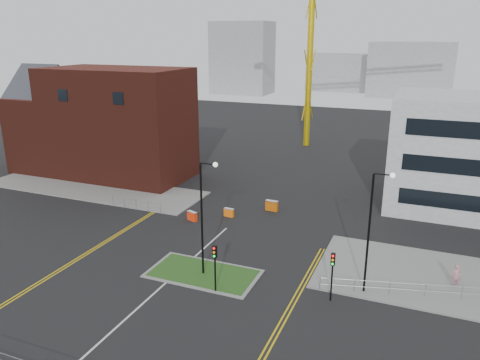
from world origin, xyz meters
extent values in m
plane|color=black|center=(0.00, 0.00, 0.00)|extent=(200.00, 200.00, 0.00)
cube|color=slate|center=(-20.00, 22.00, 0.06)|extent=(28.00, 8.00, 0.12)
cube|color=slate|center=(2.00, 8.00, 0.04)|extent=(8.60, 4.60, 0.08)
cube|color=#1E4E1A|center=(2.00, 8.00, 0.06)|extent=(8.00, 4.00, 0.12)
cube|color=#4E1C13|center=(-20.00, 28.00, 7.00)|extent=(18.00, 10.00, 14.00)
cube|color=black|center=(-24.00, 22.98, 11.00)|extent=(1.40, 0.10, 1.40)
cube|color=black|center=(-16.00, 22.98, 11.00)|extent=(1.40, 0.10, 1.40)
cube|color=#4E1C13|center=(-32.00, 28.00, 5.00)|extent=(6.00, 10.00, 10.00)
cube|color=#2D3038|center=(-32.00, 28.00, 10.00)|extent=(6.40, 8.49, 8.49)
cylinder|color=yellow|center=(-2.00, 55.00, 19.03)|extent=(1.00, 1.00, 38.06)
cylinder|color=black|center=(2.00, 8.00, 4.50)|extent=(0.16, 0.16, 9.00)
cylinder|color=black|center=(2.60, 8.00, 9.00)|extent=(1.20, 0.10, 0.10)
sphere|color=silver|center=(3.20, 8.00, 9.00)|extent=(0.36, 0.36, 0.36)
cylinder|color=black|center=(14.00, 10.00, 4.50)|extent=(0.16, 0.16, 9.00)
cylinder|color=black|center=(14.60, 10.00, 9.00)|extent=(1.20, 0.10, 0.10)
sphere|color=silver|center=(15.20, 10.00, 9.00)|extent=(0.36, 0.36, 0.36)
cylinder|color=black|center=(4.00, 6.00, 1.50)|extent=(0.12, 0.12, 3.00)
cube|color=black|center=(4.00, 6.00, 3.20)|extent=(0.28, 0.22, 0.90)
sphere|color=red|center=(4.00, 5.87, 3.50)|extent=(0.18, 0.18, 0.18)
sphere|color=orange|center=(4.00, 5.87, 3.20)|extent=(0.18, 0.18, 0.18)
sphere|color=#0CCC33|center=(4.00, 5.87, 2.90)|extent=(0.18, 0.18, 0.18)
cylinder|color=black|center=(12.00, 8.00, 1.50)|extent=(0.12, 0.12, 3.00)
cube|color=black|center=(12.00, 8.00, 3.20)|extent=(0.28, 0.22, 0.90)
sphere|color=red|center=(12.00, 7.87, 3.50)|extent=(0.18, 0.18, 0.18)
sphere|color=orange|center=(12.00, 7.87, 3.20)|extent=(0.18, 0.18, 0.18)
sphere|color=#0CCC33|center=(12.00, 7.87, 2.90)|extent=(0.18, 0.18, 0.18)
cylinder|color=gray|center=(-11.00, 18.00, 1.05)|extent=(6.00, 0.04, 0.04)
cylinder|color=gray|center=(-11.00, 18.00, 0.55)|extent=(6.00, 0.04, 0.04)
cylinder|color=gray|center=(-14.00, 18.00, 0.55)|extent=(0.05, 0.05, 1.10)
cylinder|color=gray|center=(-8.00, 18.00, 0.55)|extent=(0.05, 0.05, 1.10)
cylinder|color=gray|center=(20.50, 11.50, 1.05)|extent=(19.01, 5.04, 0.04)
cylinder|color=gray|center=(20.50, 11.50, 0.55)|extent=(19.01, 5.04, 0.04)
cylinder|color=gray|center=(11.00, 9.00, 0.55)|extent=(0.05, 0.05, 1.10)
cube|color=silver|center=(0.00, 2.00, 0.01)|extent=(0.15, 30.00, 0.01)
cube|color=gold|center=(-9.00, 10.00, 0.01)|extent=(0.12, 24.00, 0.01)
cube|color=gold|center=(-8.70, 10.00, 0.01)|extent=(0.12, 24.00, 0.01)
cube|color=gold|center=(9.50, 6.00, 0.01)|extent=(0.12, 20.00, 0.01)
cube|color=gold|center=(9.80, 6.00, 0.01)|extent=(0.12, 20.00, 0.01)
cube|color=gray|center=(-40.00, 120.00, 11.00)|extent=(18.00, 12.00, 22.00)
cube|color=gray|center=(10.00, 130.00, 8.00)|extent=(24.00, 12.00, 16.00)
cube|color=gray|center=(-8.00, 140.00, 6.00)|extent=(30.00, 12.00, 12.00)
imported|color=#C8818E|center=(20.17, 13.38, 0.89)|extent=(0.73, 0.57, 1.78)
cube|color=orange|center=(-1.00, 19.90, 0.44)|extent=(1.09, 0.47, 0.88)
cube|color=silver|center=(-1.00, 19.90, 0.84)|extent=(1.09, 0.47, 0.11)
cube|color=#FC360E|center=(-4.00, 17.53, 0.47)|extent=(1.19, 0.75, 0.94)
cube|color=silver|center=(-4.00, 17.53, 0.90)|extent=(1.19, 0.75, 0.11)
cube|color=#C9590B|center=(2.53, 23.20, 0.55)|extent=(1.35, 0.52, 1.11)
cube|color=silver|center=(2.53, 23.20, 1.05)|extent=(1.35, 0.52, 0.13)
camera|label=1|loc=(17.08, -21.18, 17.85)|focal=35.00mm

